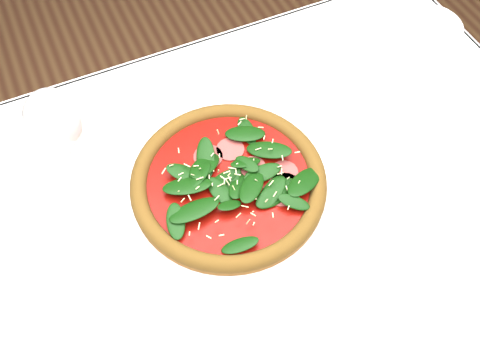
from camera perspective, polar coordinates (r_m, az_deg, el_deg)
name	(u,v)px	position (r m, az deg, el deg)	size (l,w,h in m)	color
ground	(234,358)	(1.52, -0.65, -18.48)	(6.00, 6.00, 0.00)	brown
dining_table	(230,258)	(0.91, -1.04, -8.30)	(1.21, 0.81, 0.75)	white
plate	(229,187)	(0.85, -1.21, -0.76)	(0.36, 0.36, 0.02)	white
pizza	(228,180)	(0.83, -1.24, -0.01)	(0.37, 0.37, 0.04)	#9E5E26
wine_glass	(55,124)	(0.79, -19.10, 5.71)	(0.08, 0.08, 0.20)	silver
saucer_far	(430,27)	(1.15, 19.59, 15.17)	(0.13, 0.13, 0.01)	white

